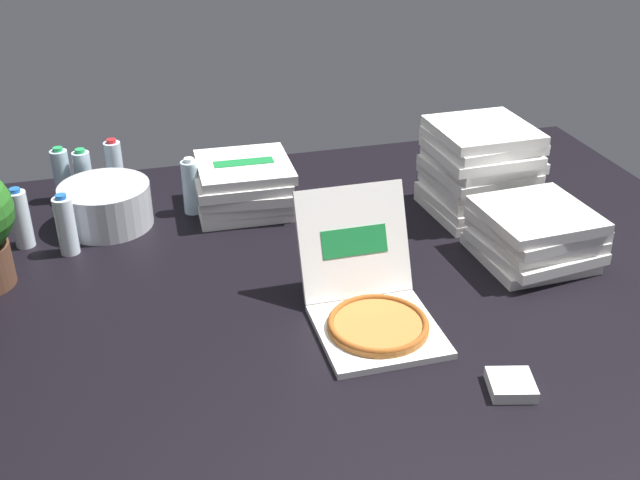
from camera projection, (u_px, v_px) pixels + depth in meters
ground_plane at (318, 295)px, 2.53m from camera, size 3.20×2.40×0.02m
open_pizza_box at (371, 303)px, 2.35m from camera, size 0.36×0.52×0.36m
pizza_stack_right_near at (243, 186)px, 3.04m from camera, size 0.40×0.40×0.20m
pizza_stack_center_far at (479, 169)px, 2.99m from camera, size 0.42×0.41×0.35m
pizza_stack_left_far at (534, 234)px, 2.68m from camera, size 0.41×0.42×0.20m
ice_bucket at (106, 205)px, 2.92m from camera, size 0.34×0.34×0.17m
water_bottle_0 at (84, 177)px, 3.09m from camera, size 0.07×0.07×0.23m
water_bottle_1 at (191, 187)px, 3.00m from camera, size 0.07×0.07×0.23m
water_bottle_2 at (115, 166)px, 3.18m from camera, size 0.07×0.07×0.23m
water_bottle_3 at (21, 219)px, 2.76m from camera, size 0.07×0.07×0.23m
water_bottle_4 at (62, 175)px, 3.10m from camera, size 0.07×0.07×0.23m
water_bottle_5 at (66, 225)px, 2.71m from camera, size 0.07×0.07×0.23m
napkin_pile at (511, 385)px, 2.08m from camera, size 0.15×0.15×0.04m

